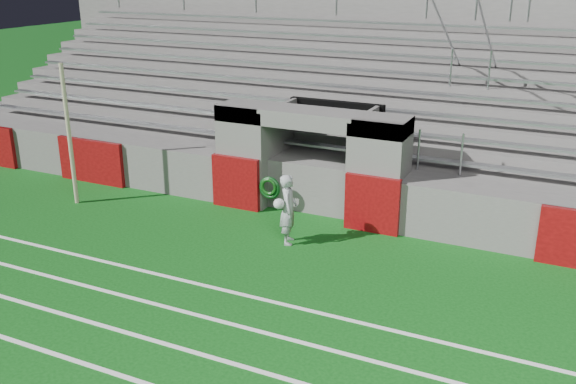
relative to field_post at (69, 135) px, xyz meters
The scene contains 5 objects.
ground 6.20m from the field_post, 14.32° to the right, with size 90.00×90.00×0.00m, color #0B4610.
field_post is the anchor object (origin of this frame).
stadium_structure 8.68m from the field_post, 48.53° to the left, with size 26.00×8.48×5.42m.
goalkeeper_with_ball 6.16m from the field_post, ahead, with size 0.56×0.68×1.59m.
hose_coil 5.24m from the field_post, 16.66° to the left, with size 0.58×0.14×0.58m.
Camera 1 is at (5.95, -10.33, 5.91)m, focal length 40.00 mm.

